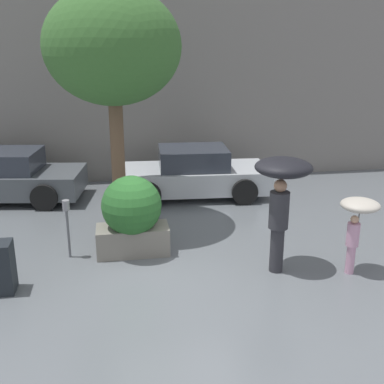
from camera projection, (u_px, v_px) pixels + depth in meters
ground_plane at (177, 273)px, 8.89m from camera, size 40.00×40.00×0.00m
building_facade at (147, 80)px, 14.10m from camera, size 18.00×0.30×6.00m
planter_box at (132, 214)px, 9.49m from camera, size 1.43×1.19×1.61m
person_adult at (282, 184)px, 8.59m from camera, size 1.04×1.04×2.12m
person_child at (358, 215)px, 8.61m from camera, size 0.70×0.70×1.42m
parked_car_near at (193, 174)px, 13.14m from camera, size 4.14×2.13×1.35m
parked_car_far at (6, 177)px, 12.80m from camera, size 4.21×2.39×1.35m
street_tree at (113, 48)px, 10.05m from camera, size 2.90×2.90×5.22m
parking_meter at (67, 216)px, 9.30m from camera, size 0.14×0.14×1.19m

